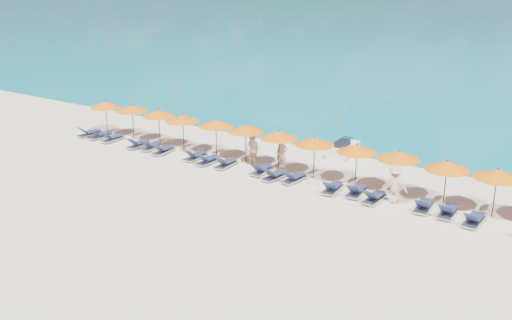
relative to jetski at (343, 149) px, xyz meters
The scene contains 37 objects.
ground 9.80m from the jetski, 100.47° to the right, with size 1400.00×1400.00×0.00m, color beige.
headland_main 611.42m from the jetski, 119.64° to the left, with size 374.00×242.00×126.50m.
headland_small 572.01m from the jetski, 105.42° to the left, with size 162.00×126.00×85.50m.
jetski is the anchor object (origin of this frame).
beachgoer_a 4.63m from the jetski, 111.29° to the right, with size 0.67×0.44×1.84m, color tan.
beachgoer_b 5.73m from the jetski, 126.87° to the right, with size 0.90×0.52×1.85m, color tan.
beachgoer_c 7.53m from the jetski, 45.96° to the right, with size 1.19×0.55×1.84m, color tan.
umbrella_0 16.06m from the jetski, 163.61° to the right, with size 2.10×2.10×2.28m.
umbrella_1 13.88m from the jetski, 162.11° to the right, with size 2.10×2.10×2.28m.
umbrella_2 11.66m from the jetski, 158.07° to the right, with size 2.10×2.10×2.28m.
umbrella_3 9.81m from the jetski, 152.55° to the right, with size 2.10×2.10×2.28m.
umbrella_4 7.70m from the jetski, 145.30° to the right, with size 2.10×2.10×2.28m.
umbrella_5 6.12m from the jetski, 133.64° to the right, with size 2.10×2.10×2.28m.
umbrella_6 5.00m from the jetski, 112.39° to the right, with size 2.10×2.10×2.28m.
umbrella_7 4.70m from the jetski, 84.81° to the right, with size 2.10×2.10×2.28m.
umbrella_8 5.40m from the jetski, 57.53° to the right, with size 2.10×2.10×2.28m.
umbrella_9 6.70m from the jetski, 41.08° to the right, with size 2.10×2.10×2.28m.
umbrella_10 8.69m from the jetski, 31.61° to the right, with size 2.10×2.10×2.28m.
umbrella_11 10.53m from the jetski, 25.00° to the right, with size 2.10×2.10×2.28m.
lounger_0 16.84m from the jetski, 160.65° to the right, with size 0.77×1.75×0.66m.
lounger_1 15.85m from the jetski, 159.56° to the right, with size 0.69×1.72×0.66m.
lounger_2 14.77m from the jetski, 157.76° to the right, with size 0.69×1.72×0.66m.
lounger_3 12.65m from the jetski, 153.57° to the right, with size 0.77×1.75×0.66m.
lounger_4 11.70m from the jetski, 152.02° to the right, with size 0.79×1.76×0.66m.
lounger_5 10.78m from the jetski, 148.11° to the right, with size 0.78×1.75×0.66m.
lounger_6 8.76m from the jetski, 140.89° to the right, with size 0.65×1.71×0.66m.
lounger_7 8.08m from the jetski, 134.81° to the right, with size 0.65×1.71×0.66m.
lounger_8 7.19m from the jetski, 128.89° to the right, with size 0.71×1.73×0.66m.
lounger_9 5.87m from the jetski, 112.76° to the right, with size 0.73×1.74×0.66m.
lounger_10 5.88m from the jetski, 101.72° to the right, with size 0.77×1.75×0.66m.
lounger_11 5.52m from the jetski, 91.56° to the right, with size 0.79×1.75×0.66m.
lounger_12 6.11m from the jetski, 69.15° to the right, with size 0.78×1.75×0.66m.
lounger_13 6.39m from the jetski, 58.50° to the right, with size 0.76×1.74×0.66m.
lounger_14 7.22m from the jetski, 52.52° to the right, with size 0.68×1.72×0.66m.
lounger_15 8.61m from the jetski, 39.19° to the right, with size 0.79×1.75×0.66m.
lounger_16 9.50m from the jetski, 35.01° to the right, with size 0.68×1.72×0.66m.
lounger_17 10.65m from the jetski, 32.61° to the right, with size 0.68×1.72×0.66m.
Camera 1 is at (15.58, -20.04, 10.32)m, focal length 40.00 mm.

